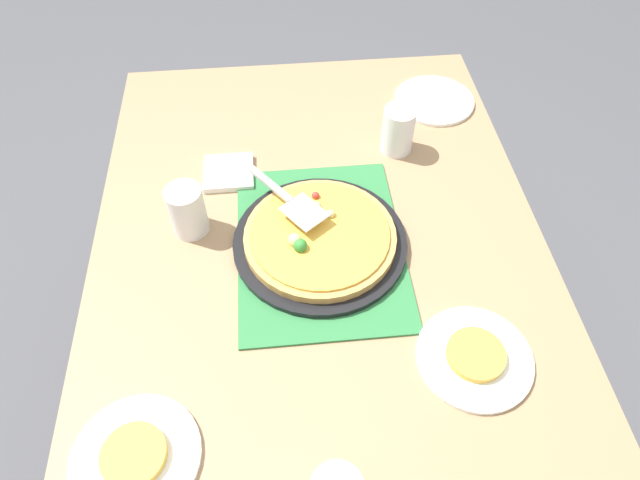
% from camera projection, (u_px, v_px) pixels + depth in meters
% --- Properties ---
extents(ground_plane, '(8.00, 8.00, 0.00)m').
position_uv_depth(ground_plane, '(320.00, 388.00, 1.80)').
color(ground_plane, '#4C4C51').
extents(dining_table, '(1.40, 1.00, 0.75)m').
position_uv_depth(dining_table, '(320.00, 274.00, 1.30)').
color(dining_table, '#9E7A56').
rests_on(dining_table, ground_plane).
extents(placemat, '(0.48, 0.36, 0.01)m').
position_uv_depth(placemat, '(320.00, 245.00, 1.21)').
color(placemat, '#2D753D').
rests_on(placemat, dining_table).
extents(pizza_pan, '(0.38, 0.38, 0.01)m').
position_uv_depth(pizza_pan, '(320.00, 242.00, 1.20)').
color(pizza_pan, black).
rests_on(pizza_pan, placemat).
extents(pizza, '(0.33, 0.33, 0.05)m').
position_uv_depth(pizza, '(320.00, 236.00, 1.19)').
color(pizza, tan).
rests_on(pizza, pizza_pan).
extents(plate_near_left, '(0.22, 0.22, 0.01)m').
position_uv_depth(plate_near_left, '(474.00, 358.00, 1.04)').
color(plate_near_left, white).
rests_on(plate_near_left, dining_table).
extents(plate_far_right, '(0.22, 0.22, 0.01)m').
position_uv_depth(plate_far_right, '(136.00, 458.00, 0.92)').
color(plate_far_right, white).
rests_on(plate_far_right, dining_table).
extents(plate_side, '(0.22, 0.22, 0.01)m').
position_uv_depth(plate_side, '(434.00, 100.00, 1.53)').
color(plate_side, white).
rests_on(plate_side, dining_table).
extents(served_slice_left, '(0.11, 0.11, 0.02)m').
position_uv_depth(served_slice_left, '(476.00, 355.00, 1.03)').
color(served_slice_left, gold).
rests_on(served_slice_left, plate_near_left).
extents(served_slice_right, '(0.11, 0.11, 0.02)m').
position_uv_depth(served_slice_right, '(134.00, 455.00, 0.91)').
color(served_slice_right, gold).
rests_on(served_slice_right, plate_far_right).
extents(cup_near, '(0.08, 0.08, 0.12)m').
position_uv_depth(cup_near, '(187.00, 211.00, 1.20)').
color(cup_near, white).
rests_on(cup_near, dining_table).
extents(cup_corner, '(0.08, 0.08, 0.12)m').
position_uv_depth(cup_corner, '(398.00, 130.00, 1.37)').
color(cup_corner, white).
rests_on(cup_corner, dining_table).
extents(pizza_server, '(0.21, 0.17, 0.01)m').
position_uv_depth(pizza_server, '(290.00, 200.00, 1.20)').
color(pizza_server, silver).
rests_on(pizza_server, pizza).
extents(napkin_stack, '(0.12, 0.12, 0.02)m').
position_uv_depth(napkin_stack, '(229.00, 173.00, 1.35)').
color(napkin_stack, white).
rests_on(napkin_stack, dining_table).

